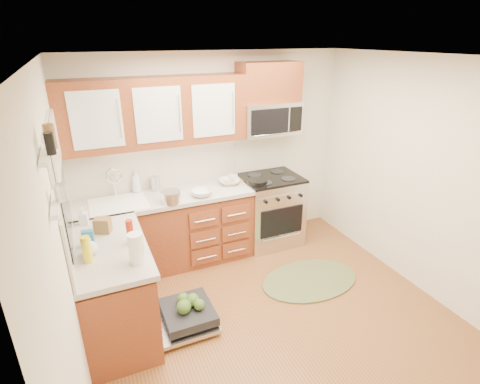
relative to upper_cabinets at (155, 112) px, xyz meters
name	(u,v)px	position (x,y,z in m)	size (l,w,h in m)	color
floor	(275,319)	(0.73, -1.57, -1.88)	(3.50, 3.50, 0.00)	brown
ceiling	(287,58)	(0.73, -1.57, 0.62)	(3.50, 3.50, 0.00)	white
wall_back	(213,154)	(0.73, 0.18, -0.62)	(3.50, 0.04, 2.50)	silver
wall_front	(457,348)	(0.73, -3.33, -0.62)	(3.50, 0.04, 2.50)	silver
wall_left	(65,250)	(-1.02, -1.57, -0.62)	(0.04, 3.50, 2.50)	silver
wall_right	(425,180)	(2.48, -1.57, -0.62)	(0.04, 3.50, 2.50)	silver
base_cabinet_back	(168,233)	(0.00, -0.12, -1.45)	(2.05, 0.60, 0.85)	maroon
base_cabinet_left	(115,291)	(-0.72, -1.05, -1.45)	(0.60, 1.25, 0.85)	maroon
countertop_back	(165,198)	(0.00, -0.14, -0.97)	(2.07, 0.64, 0.05)	beige
countertop_left	(109,248)	(-0.71, -1.05, -0.97)	(0.64, 1.27, 0.05)	beige
backsplash_back	(157,165)	(0.00, 0.16, -0.67)	(2.05, 0.02, 0.57)	beige
backsplash_left	(67,223)	(-1.01, -1.05, -0.67)	(0.02, 1.25, 0.57)	beige
upper_cabinets	(155,112)	(0.00, 0.00, 0.00)	(2.05, 0.35, 0.75)	maroon
cabinet_over_mw	(269,82)	(1.41, 0.00, 0.26)	(0.76, 0.35, 0.47)	maroon
range	(270,210)	(1.41, -0.15, -1.40)	(0.76, 0.64, 0.95)	silver
microwave	(269,118)	(1.41, -0.02, -0.18)	(0.76, 0.38, 0.40)	silver
sink	(120,214)	(-0.52, -0.16, -1.07)	(0.62, 0.50, 0.26)	white
dishwasher	(184,316)	(-0.13, -1.27, -1.77)	(0.70, 0.60, 0.20)	silver
window	(60,186)	(-1.01, -1.07, -0.32)	(0.03, 1.05, 1.05)	white
window_blind	(55,146)	(-0.98, -1.07, 0.00)	(0.02, 0.96, 0.40)	white
shelf_upper	(45,154)	(-0.99, -1.92, 0.17)	(0.04, 0.40, 0.03)	white
shelf_lower	(55,204)	(-0.99, -1.92, -0.12)	(0.04, 0.40, 0.03)	white
rug	(310,280)	(1.41, -1.16, -1.86)	(1.19, 0.77, 0.02)	#5A673B
skillet	(258,182)	(1.14, -0.27, -0.90)	(0.25, 0.25, 0.05)	black
stock_pot	(171,197)	(0.02, -0.35, -0.88)	(0.22, 0.22, 0.13)	silver
cutting_board	(233,181)	(0.91, -0.03, -0.94)	(0.27, 0.17, 0.02)	tan
canister	(155,183)	(-0.06, 0.07, -0.86)	(0.11, 0.11, 0.17)	silver
paper_towel_roll	(136,249)	(-0.52, -1.43, -0.82)	(0.12, 0.12, 0.27)	white
mustard_bottle	(87,249)	(-0.90, -1.25, -0.83)	(0.07, 0.07, 0.23)	yellow
red_bottle	(130,232)	(-0.52, -1.10, -0.83)	(0.06, 0.06, 0.23)	#A3230D
wooden_box	(103,225)	(-0.74, -0.78, -0.88)	(0.14, 0.10, 0.14)	brown
blue_carton	(88,238)	(-0.88, -0.99, -0.87)	(0.10, 0.06, 0.15)	teal
bowl_a	(229,182)	(0.84, -0.10, -0.92)	(0.26, 0.26, 0.06)	#999999
bowl_b	(202,193)	(0.40, -0.32, -0.91)	(0.24, 0.24, 0.08)	#999999
cup	(233,177)	(0.93, 0.00, -0.90)	(0.12, 0.12, 0.10)	#999999
soap_bottle_a	(136,181)	(-0.27, 0.10, -0.81)	(0.11, 0.11, 0.29)	#999999
soap_bottle_b	(83,216)	(-0.90, -0.52, -0.86)	(0.08, 0.08, 0.18)	#999999
soap_bottle_c	(89,246)	(-0.87, -1.15, -0.87)	(0.13, 0.13, 0.17)	#999999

